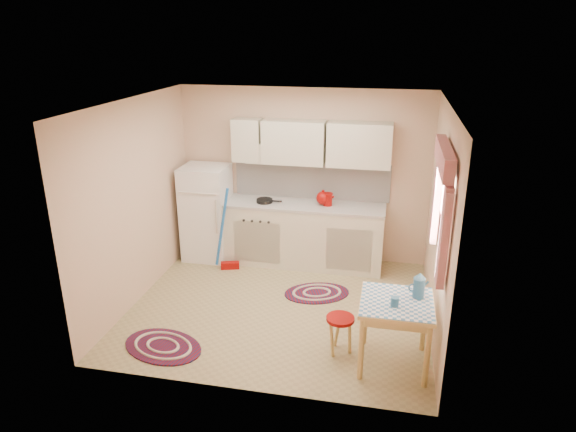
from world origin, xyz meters
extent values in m
plane|color=tan|center=(0.00, 0.00, 0.00)|extent=(3.60, 3.60, 0.00)
cube|color=silver|center=(0.00, 0.00, 2.50)|extent=(3.60, 3.20, 0.04)
cube|color=#D0AA8C|center=(0.00, 1.60, 1.25)|extent=(3.60, 0.04, 2.50)
cube|color=#D0AA8C|center=(0.00, -1.60, 1.25)|extent=(3.60, 0.04, 2.50)
cube|color=#D0AA8C|center=(-1.80, 0.00, 1.25)|extent=(0.04, 3.20, 2.50)
cube|color=#D0AA8C|center=(1.80, 0.00, 1.25)|extent=(0.04, 3.20, 2.50)
cube|color=white|center=(0.12, 1.59, 1.20)|extent=(2.25, 0.03, 0.55)
cube|color=beige|center=(0.12, 1.44, 1.77)|extent=(2.25, 0.33, 0.60)
cube|color=white|center=(1.78, -0.55, 1.55)|extent=(0.04, 0.85, 0.95)
cube|color=white|center=(-1.38, 1.25, 0.70)|extent=(0.65, 0.60, 1.40)
cube|color=beige|center=(0.07, 1.30, 0.44)|extent=(2.25, 0.60, 0.88)
cube|color=#B5B1AC|center=(0.07, 1.30, 0.90)|extent=(2.27, 0.62, 0.04)
cylinder|color=black|center=(-0.50, 1.25, 0.94)|extent=(0.23, 0.23, 0.05)
cylinder|color=#900705|center=(0.40, 1.30, 1.00)|extent=(0.13, 0.13, 0.16)
cube|color=#E3C171|center=(1.38, -0.89, 0.36)|extent=(0.72, 0.72, 0.72)
cylinder|color=#900705|center=(0.83, -0.80, 0.21)|extent=(0.38, 0.38, 0.42)
cylinder|color=#306893|center=(1.36, -0.99, 0.77)|extent=(0.08, 0.08, 0.10)
camera|label=1|loc=(1.23, -5.47, 3.26)|focal=32.00mm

